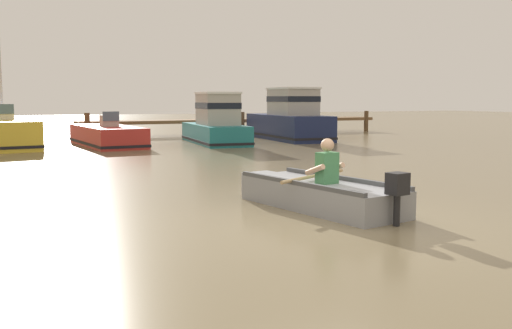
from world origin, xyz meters
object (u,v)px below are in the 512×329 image
object	(u,v)px
moored_boat_navy	(289,120)
moored_boat_red	(107,136)
rowboat_with_person	(318,193)
moored_boat_yellow	(3,134)
moored_boat_teal	(216,125)

from	to	relation	value
moored_boat_navy	moored_boat_red	bearing A→B (deg)	179.91
rowboat_with_person	moored_boat_yellow	xyz separation A→B (m)	(-4.37, 15.65, 0.26)
moored_boat_red	moored_boat_teal	world-z (taller)	moored_boat_teal
moored_boat_red	moored_boat_navy	xyz separation A→B (m)	(8.09, -0.01, 0.50)
moored_boat_yellow	moored_boat_navy	xyz separation A→B (m)	(11.81, -0.95, 0.36)
rowboat_with_person	moored_boat_red	distance (m)	14.72
moored_boat_yellow	moored_boat_teal	xyz separation A→B (m)	(7.96, -1.75, 0.25)
moored_boat_red	rowboat_with_person	bearing A→B (deg)	-87.46
moored_boat_red	moored_boat_teal	bearing A→B (deg)	-10.85
moored_boat_yellow	moored_boat_red	size ratio (longest dim) A/B	1.11
rowboat_with_person	moored_boat_yellow	size ratio (longest dim) A/B	0.63
rowboat_with_person	moored_boat_red	world-z (taller)	moored_boat_red
moored_boat_yellow	moored_boat_navy	world-z (taller)	moored_boat_yellow
rowboat_with_person	moored_boat_teal	size ratio (longest dim) A/B	0.71
rowboat_with_person	moored_boat_navy	distance (m)	16.48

